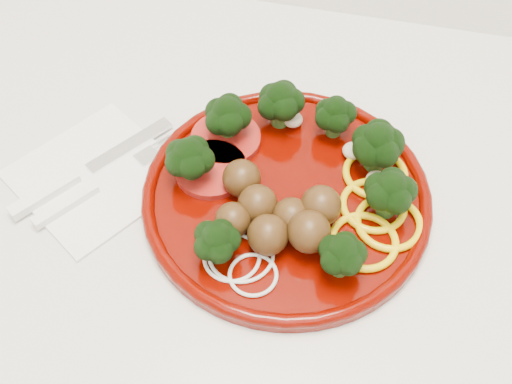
% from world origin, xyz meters
% --- Properties ---
extents(counter, '(2.40, 0.60, 0.90)m').
position_xyz_m(counter, '(0.00, 1.70, 0.45)').
color(counter, silver).
rests_on(counter, ground).
extents(plate, '(0.30, 0.30, 0.06)m').
position_xyz_m(plate, '(-0.11, 1.68, 0.92)').
color(plate, '#4A0400').
rests_on(plate, counter).
extents(napkin, '(0.21, 0.21, 0.00)m').
position_xyz_m(napkin, '(-0.32, 1.66, 0.90)').
color(napkin, white).
rests_on(napkin, counter).
extents(knife, '(0.13, 0.17, 0.01)m').
position_xyz_m(knife, '(-0.34, 1.65, 0.91)').
color(knife, silver).
rests_on(knife, napkin).
extents(fork, '(0.11, 0.15, 0.01)m').
position_xyz_m(fork, '(-0.32, 1.63, 0.91)').
color(fork, white).
rests_on(fork, napkin).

